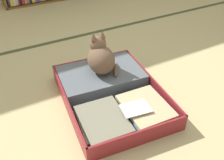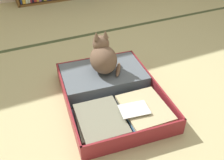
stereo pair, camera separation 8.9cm
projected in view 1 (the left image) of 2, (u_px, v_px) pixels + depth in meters
name	position (u px, v px, depth m)	size (l,w,h in m)	color
ground_plane	(125.00, 95.00, 1.84)	(10.00, 10.00, 0.00)	tan
tatami_border	(74.00, 37.00, 2.58)	(4.80, 0.05, 0.00)	#3C482A
open_suitcase	(109.00, 91.00, 1.79)	(0.72, 0.91, 0.12)	maroon
black_cat	(100.00, 57.00, 1.81)	(0.26, 0.27, 0.30)	brown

